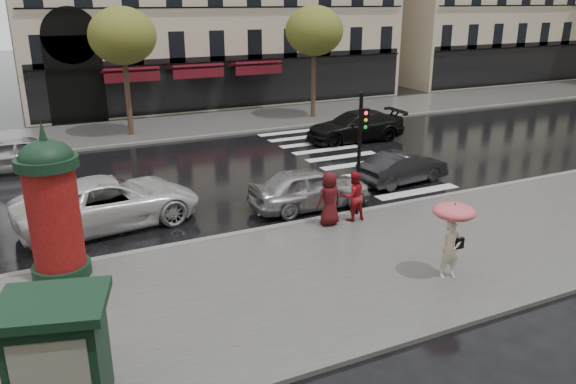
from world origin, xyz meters
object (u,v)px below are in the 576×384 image
man_burgundy (329,199)px  traffic_light (361,143)px  newsstand (59,354)px  morris_column (53,205)px  car_darkgrey (403,168)px  car_silver (310,188)px  car_white (109,202)px  car_far_silver (6,155)px  car_black (355,126)px  woman_umbrella (453,228)px  woman_red (353,196)px

man_burgundy → traffic_light: (1.30, 0.32, 1.59)m
newsstand → morris_column: bearing=85.7°
morris_column → car_darkgrey: size_ratio=1.07×
newsstand → car_silver: newsstand is taller
morris_column → newsstand: bearing=-94.3°
man_burgundy → car_white: size_ratio=0.30×
man_burgundy → car_far_silver: (-9.17, 11.26, -0.24)m
newsstand → car_white: newsstand is taller
car_silver → car_black: 10.31m
car_silver → car_white: car_white is taller
newsstand → car_darkgrey: bearing=31.5°
car_darkgrey → car_black: (2.11, 6.88, 0.12)m
newsstand → car_far_silver: size_ratio=0.49×
woman_umbrella → car_silver: (-0.69, 6.34, -0.75)m
traffic_light → car_darkgrey: bearing=33.8°
traffic_light → car_white: traffic_light is taller
traffic_light → newsstand: size_ratio=1.90×
car_black → man_burgundy: bearing=-32.7°
woman_red → man_burgundy: size_ratio=0.95×
car_black → car_far_silver: bearing=-92.1°
car_white → morris_column: bearing=143.6°
car_far_silver → woman_umbrella: bearing=36.7°
man_burgundy → car_darkgrey: (4.96, 2.77, -0.35)m
car_silver → woman_red: bearing=-162.0°
car_white → woman_red: bearing=-122.4°
woman_red → car_white: bearing=-22.6°
woman_umbrella → car_white: 10.60m
newsstand → car_silver: bearing=39.9°
woman_red → morris_column: 8.95m
woman_red → car_darkgrey: woman_red is taller
traffic_light → car_black: (5.77, 9.33, -1.82)m
car_white → car_silver: bearing=-109.7°
car_darkgrey → car_white: size_ratio=0.66×
traffic_light → car_far_silver: 15.25m
woman_red → man_burgundy: bearing=1.8°
newsstand → car_silver: (8.71, 7.27, -0.49)m
car_white → newsstand: bearing=158.0°
car_silver → car_darkgrey: 4.74m
man_burgundy → car_darkgrey: bearing=-155.9°
morris_column → car_black: morris_column is taller
car_white → car_black: bearing=-72.2°
car_white → car_far_silver: bearing=12.1°
woman_umbrella → car_silver: 6.42m
car_darkgrey → car_black: 7.20m
woman_red → traffic_light: traffic_light is taller
man_burgundy → car_silver: size_ratio=0.40×
car_darkgrey → car_black: car_black is taller
car_silver → car_darkgrey: size_ratio=1.13×
car_darkgrey → morris_column: bearing=95.4°
man_burgundy → car_far_silver: 14.52m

